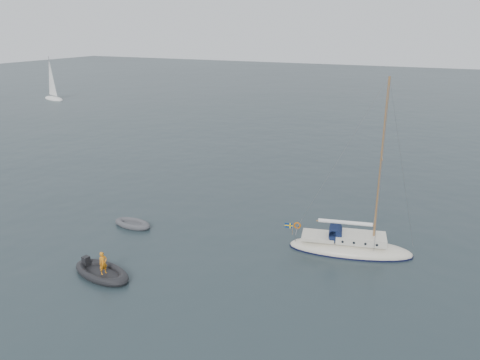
% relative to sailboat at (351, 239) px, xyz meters
% --- Properties ---
extents(ground, '(300.00, 300.00, 0.00)m').
position_rel_sailboat_xyz_m(ground, '(-3.99, -2.55, -0.90)').
color(ground, black).
rests_on(ground, ground).
extents(sailboat, '(8.32, 2.50, 11.85)m').
position_rel_sailboat_xyz_m(sailboat, '(0.00, 0.00, 0.00)').
color(sailboat, silver).
rests_on(sailboat, ground).
extents(dinghy, '(3.08, 1.39, 0.44)m').
position_rel_sailboat_xyz_m(dinghy, '(-15.40, -2.83, -0.70)').
color(dinghy, '#4E4E53').
rests_on(dinghy, ground).
extents(rib, '(4.21, 1.91, 1.61)m').
position_rel_sailboat_xyz_m(rib, '(-12.62, -9.39, -0.64)').
color(rib, black).
rests_on(rib, ground).
extents(distant_yacht_a, '(6.58, 3.51, 8.72)m').
position_rel_sailboat_xyz_m(distant_yacht_a, '(-67.75, 40.09, 2.83)').
color(distant_yacht_a, white).
rests_on(distant_yacht_a, ground).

